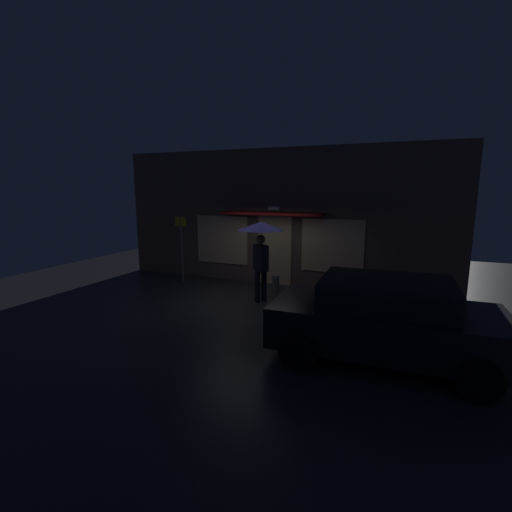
# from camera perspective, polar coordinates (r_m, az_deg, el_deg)

# --- Properties ---
(ground_plane) EXTENTS (18.00, 18.00, 0.00)m
(ground_plane) POSITION_cam_1_polar(r_m,az_deg,el_deg) (9.89, -1.34, -7.36)
(ground_plane) COLOR #2D2D33
(building_facade) EXTENTS (10.92, 1.00, 4.28)m
(building_facade) POSITION_cam_1_polar(r_m,az_deg,el_deg) (11.64, 3.26, 5.96)
(building_facade) COLOR brown
(building_facade) RESTS_ON ground
(person_with_umbrella) EXTENTS (1.23, 1.23, 2.18)m
(person_with_umbrella) POSITION_cam_1_polar(r_m,az_deg,el_deg) (9.64, 0.77, 2.94)
(person_with_umbrella) COLOR black
(person_with_umbrella) RESTS_ON ground
(parked_car) EXTENTS (3.95, 2.11, 1.47)m
(parked_car) POSITION_cam_1_polar(r_m,az_deg,el_deg) (6.91, 19.48, -9.28)
(parked_car) COLOR black
(parked_car) RESTS_ON ground
(street_sign_post) EXTENTS (0.40, 0.07, 2.27)m
(street_sign_post) POSITION_cam_1_polar(r_m,az_deg,el_deg) (12.05, -11.60, 1.93)
(street_sign_post) COLOR #595B60
(street_sign_post) RESTS_ON ground
(sidewalk_bollard) EXTENTS (0.22, 0.22, 0.46)m
(sidewalk_bollard) POSITION_cam_1_polar(r_m,az_deg,el_deg) (11.05, 3.09, -4.23)
(sidewalk_bollard) COLOR slate
(sidewalk_bollard) RESTS_ON ground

